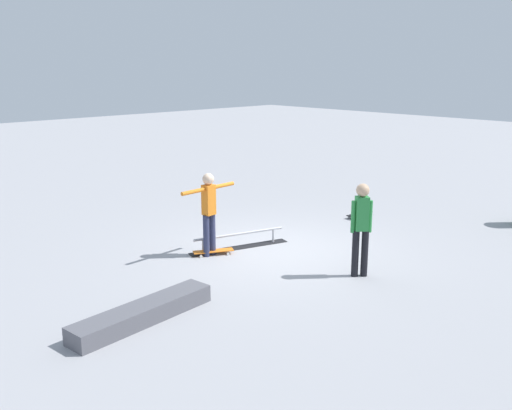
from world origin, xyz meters
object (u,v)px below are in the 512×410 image
(skater_main, at_px, (209,208))
(loose_skateboard_black, at_px, (360,214))
(skateboard_main, at_px, (213,251))
(bystander_green_shirt, at_px, (361,225))
(skate_ledge, at_px, (143,313))
(grind_rail, at_px, (239,241))

(skater_main, distance_m, loose_skateboard_black, 4.65)
(skateboard_main, relative_size, bystander_green_shirt, 0.47)
(skateboard_main, bearing_deg, bystander_green_shirt, -39.39)
(skate_ledge, distance_m, skateboard_main, 3.15)
(grind_rail, distance_m, skater_main, 1.11)
(grind_rail, bearing_deg, skateboard_main, 14.29)
(grind_rail, relative_size, bystander_green_shirt, 1.27)
(skater_main, height_order, skateboard_main, skater_main)
(skater_main, bearing_deg, grind_rail, -7.65)
(skater_main, distance_m, bystander_green_shirt, 2.99)
(skater_main, height_order, bystander_green_shirt, bystander_green_shirt)
(skater_main, xyz_separation_m, skateboard_main, (-0.07, 0.03, -0.89))
(skater_main, relative_size, loose_skateboard_black, 2.06)
(skate_ledge, xyz_separation_m, loose_skateboard_black, (-7.17, -1.36, -0.06))
(skate_ledge, bearing_deg, bystander_green_shirt, 164.27)
(grind_rail, xyz_separation_m, skate_ledge, (3.36, 1.60, -0.01))
(grind_rail, height_order, skateboard_main, grind_rail)
(skate_ledge, distance_m, skater_main, 3.21)
(skate_ledge, xyz_separation_m, skateboard_main, (-2.69, -1.63, -0.06))
(skateboard_main, relative_size, loose_skateboard_black, 0.99)
(grind_rail, distance_m, bystander_green_shirt, 2.84)
(skate_ledge, xyz_separation_m, bystander_green_shirt, (-3.83, 1.08, 0.82))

